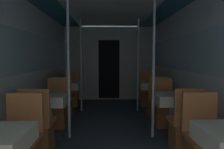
{
  "coord_description": "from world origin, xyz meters",
  "views": [
    {
      "loc": [
        -0.08,
        -1.07,
        1.32
      ],
      "look_at": [
        0.01,
        2.53,
        1.03
      ],
      "focal_mm": 35.0,
      "sensor_mm": 36.0,
      "label": 1
    }
  ],
  "objects": [
    {
      "name": "chair_right_far_1",
      "position": [
        1.01,
        3.0,
        0.28
      ],
      "size": [
        0.41,
        0.41,
        0.91
      ],
      "rotation": [
        0.0,
        0.0,
        3.14
      ],
      "color": "#9C5B31",
      "rests_on": "ground_plane"
    },
    {
      "name": "chair_right_near_1",
      "position": [
        1.01,
        1.87,
        0.28
      ],
      "size": [
        0.41,
        0.41,
        0.91
      ],
      "color": "#9C5B31",
      "rests_on": "ground_plane"
    },
    {
      "name": "support_pole_left_1",
      "position": [
        -0.69,
        2.44,
        1.11
      ],
      "size": [
        0.04,
        0.04,
        2.23
      ],
      "color": "silver",
      "rests_on": "ground_plane"
    },
    {
      "name": "wall_left",
      "position": [
        -1.38,
        2.66,
        1.15
      ],
      "size": [
        0.05,
        8.12,
        2.23
      ],
      "color": "silver",
      "rests_on": "ground_plane"
    },
    {
      "name": "wall_right",
      "position": [
        1.38,
        2.66,
        1.15
      ],
      "size": [
        0.05,
        8.12,
        2.23
      ],
      "color": "silver",
      "rests_on": "ground_plane"
    },
    {
      "name": "chair_right_far_2",
      "position": [
        1.01,
        4.74,
        0.28
      ],
      "size": [
        0.41,
        0.41,
        0.91
      ],
      "rotation": [
        0.0,
        0.0,
        3.14
      ],
      "color": "#9C5B31",
      "rests_on": "ground_plane"
    },
    {
      "name": "support_pole_right_2",
      "position": [
        0.69,
        4.18,
        1.11
      ],
      "size": [
        0.04,
        0.04,
        2.23
      ],
      "color": "silver",
      "rests_on": "ground_plane"
    },
    {
      "name": "chair_left_far_2",
      "position": [
        -1.01,
        4.74,
        0.28
      ],
      "size": [
        0.41,
        0.41,
        0.91
      ],
      "rotation": [
        0.0,
        0.0,
        3.14
      ],
      "color": "#9C5B31",
      "rests_on": "ground_plane"
    },
    {
      "name": "support_pole_right_1",
      "position": [
        0.69,
        2.44,
        1.11
      ],
      "size": [
        0.04,
        0.04,
        2.23
      ],
      "color": "silver",
      "rests_on": "ground_plane"
    },
    {
      "name": "chair_right_near_2",
      "position": [
        1.01,
        3.61,
        0.28
      ],
      "size": [
        0.41,
        0.41,
        0.91
      ],
      "color": "#9C5B31",
      "rests_on": "ground_plane"
    },
    {
      "name": "dining_table_right_2",
      "position": [
        1.01,
        4.18,
        0.59
      ],
      "size": [
        0.58,
        0.58,
        0.71
      ],
      "color": "#4C4C51",
      "rests_on": "ground_plane"
    },
    {
      "name": "chair_left_near_2",
      "position": [
        -1.01,
        3.61,
        0.28
      ],
      "size": [
        0.41,
        0.41,
        0.91
      ],
      "color": "#9C5B31",
      "rests_on": "ground_plane"
    },
    {
      "name": "chair_left_near_1",
      "position": [
        -1.01,
        1.87,
        0.28
      ],
      "size": [
        0.41,
        0.41,
        0.91
      ],
      "color": "#9C5B31",
      "rests_on": "ground_plane"
    },
    {
      "name": "dining_table_left_1",
      "position": [
        -1.01,
        2.44,
        0.59
      ],
      "size": [
        0.58,
        0.58,
        0.71
      ],
      "color": "#4C4C51",
      "rests_on": "ground_plane"
    },
    {
      "name": "chair_left_far_1",
      "position": [
        -1.01,
        3.0,
        0.28
      ],
      "size": [
        0.41,
        0.41,
        0.91
      ],
      "rotation": [
        0.0,
        0.0,
        3.14
      ],
      "color": "#9C5B31",
      "rests_on": "ground_plane"
    },
    {
      "name": "dining_table_left_2",
      "position": [
        -1.01,
        4.18,
        0.59
      ],
      "size": [
        0.58,
        0.58,
        0.71
      ],
      "color": "#4C4C51",
      "rests_on": "ground_plane"
    },
    {
      "name": "bulkhead_far",
      "position": [
        0.0,
        5.66,
        1.11
      ],
      "size": [
        2.71,
        0.09,
        2.23
      ],
      "color": "#A8A8A3",
      "rests_on": "ground_plane"
    },
    {
      "name": "ceiling_panel",
      "position": [
        0.0,
        2.66,
        2.27
      ],
      "size": [
        2.76,
        8.12,
        0.07
      ],
      "color": "white",
      "rests_on": "wall_left"
    },
    {
      "name": "support_pole_left_2",
      "position": [
        -0.69,
        4.18,
        1.11
      ],
      "size": [
        0.04,
        0.04,
        2.23
      ],
      "color": "silver",
      "rests_on": "ground_plane"
    },
    {
      "name": "dining_table_right_1",
      "position": [
        1.01,
        2.44,
        0.59
      ],
      "size": [
        0.58,
        0.58,
        0.71
      ],
      "color": "#4C4C51",
      "rests_on": "ground_plane"
    }
  ]
}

